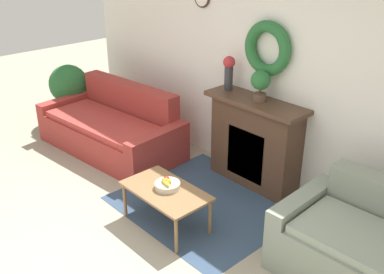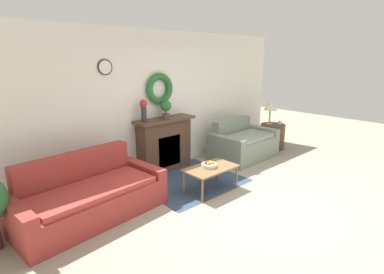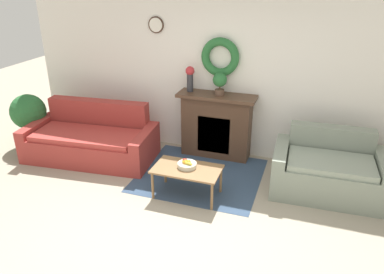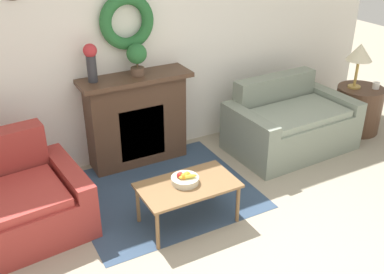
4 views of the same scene
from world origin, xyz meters
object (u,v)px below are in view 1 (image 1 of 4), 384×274
object	(u,v)px
coffee_table	(166,193)
vase_on_mantel_left	(229,70)
fireplace	(255,142)
potted_plant_floor_by_couch	(69,87)
potted_plant_on_mantel	(261,83)
couch_left	(113,128)
loveseat_right	(370,253)
fruit_bowl	(167,184)

from	to	relation	value
coffee_table	vase_on_mantel_left	xyz separation A→B (m)	(-0.41, 1.32, 0.92)
fireplace	potted_plant_floor_by_couch	distance (m)	3.21
coffee_table	potted_plant_floor_by_couch	size ratio (longest dim) A/B	0.98
fireplace	coffee_table	size ratio (longest dim) A/B	1.37
coffee_table	potted_plant_on_mantel	world-z (taller)	potted_plant_on_mantel
vase_on_mantel_left	couch_left	bearing A→B (deg)	-153.74
potted_plant_on_mantel	vase_on_mantel_left	bearing A→B (deg)	177.66
loveseat_right	coffee_table	distance (m)	1.94
fruit_bowl	potted_plant_floor_by_couch	world-z (taller)	potted_plant_floor_by_couch
vase_on_mantel_left	potted_plant_floor_by_couch	size ratio (longest dim) A/B	0.44
potted_plant_on_mantel	potted_plant_floor_by_couch	bearing A→B (deg)	-168.50
loveseat_right	fruit_bowl	bearing A→B (deg)	-161.00
fruit_bowl	potted_plant_floor_by_couch	bearing A→B (deg)	168.73
fruit_bowl	potted_plant_on_mantel	world-z (taller)	potted_plant_on_mantel
couch_left	potted_plant_floor_by_couch	bearing A→B (deg)	172.26
loveseat_right	potted_plant_on_mantel	xyz separation A→B (m)	(-1.72, 0.56, 0.95)
fireplace	potted_plant_on_mantel	bearing A→B (deg)	-20.40
fireplace	coffee_table	world-z (taller)	fireplace
loveseat_right	vase_on_mantel_left	xyz separation A→B (m)	(-2.21, 0.58, 0.98)
potted_plant_on_mantel	fruit_bowl	bearing A→B (deg)	-94.06
couch_left	coffee_table	world-z (taller)	couch_left
couch_left	potted_plant_on_mantel	size ratio (longest dim) A/B	6.16
couch_left	potted_plant_floor_by_couch	size ratio (longest dim) A/B	2.32
loveseat_right	potted_plant_on_mantel	bearing A→B (deg)	159.73
coffee_table	potted_plant_floor_by_couch	xyz separation A→B (m)	(-3.11, 0.65, 0.20)
coffee_table	fruit_bowl	xyz separation A→B (m)	(-0.01, 0.03, 0.08)
couch_left	fruit_bowl	distance (m)	1.94
potted_plant_on_mantel	potted_plant_floor_by_couch	size ratio (longest dim) A/B	0.38
couch_left	fruit_bowl	world-z (taller)	couch_left
couch_left	loveseat_right	xyz separation A→B (m)	(3.66, 0.13, 0.01)
loveseat_right	potted_plant_on_mantel	size ratio (longest dim) A/B	4.36
loveseat_right	fruit_bowl	distance (m)	1.95
vase_on_mantel_left	loveseat_right	bearing A→B (deg)	-14.80
couch_left	fruit_bowl	bearing A→B (deg)	-22.59
fireplace	loveseat_right	world-z (taller)	fireplace
couch_left	vase_on_mantel_left	world-z (taller)	vase_on_mantel_left
couch_left	potted_plant_floor_by_couch	distance (m)	1.27
loveseat_right	couch_left	bearing A→B (deg)	179.94
couch_left	vase_on_mantel_left	bearing A→B (deg)	20.74
fruit_bowl	potted_plant_floor_by_couch	size ratio (longest dim) A/B	0.28
loveseat_right	potted_plant_floor_by_couch	bearing A→B (deg)	178.85
fireplace	couch_left	world-z (taller)	fireplace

